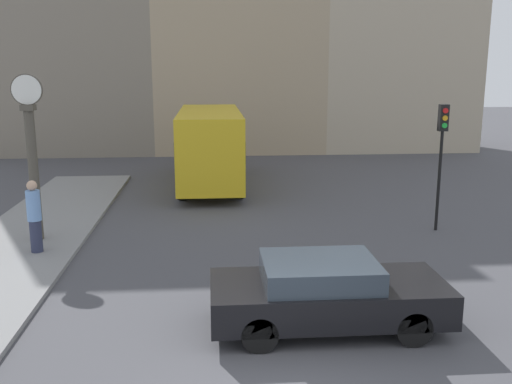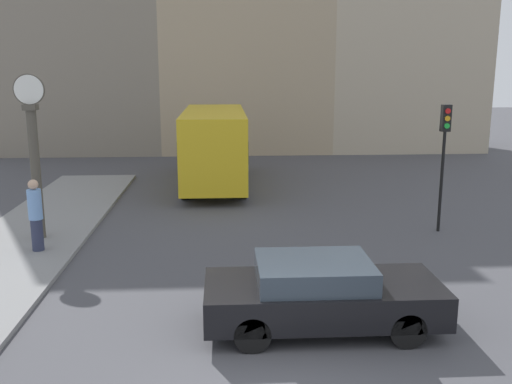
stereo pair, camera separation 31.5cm
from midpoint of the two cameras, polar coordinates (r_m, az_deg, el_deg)
The scene contains 6 objects.
sidewalk_corner at distance 16.72m, azimuth -21.68°, elevation -4.82°, with size 3.18×19.51×0.11m, color gray.
sedan_car at distance 10.70m, azimuth 7.35°, elevation -10.04°, with size 4.32×1.84×1.33m.
bus_distant at distance 23.17m, azimuth -3.80°, elevation 4.86°, with size 2.42×7.85×3.05m.
traffic_light_far at distance 17.29m, azimuth 18.81°, elevation 4.78°, with size 0.26×0.24×3.71m.
street_clock at distance 16.48m, azimuth -20.77°, elevation 3.39°, with size 0.83×0.34×4.47m.
pedestrian_blue_stripe at distance 15.57m, azimuth -20.64°, elevation -2.14°, with size 0.35×0.35×1.86m.
Camera 2 is at (-0.77, -7.42, 4.75)m, focal length 40.00 mm.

